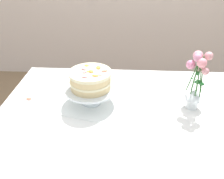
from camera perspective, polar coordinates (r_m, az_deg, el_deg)
dining_table at (r=1.32m, az=3.35°, el=-9.06°), size 1.40×1.00×0.74m
linen_napkin at (r=1.35m, az=-4.92°, el=-3.15°), size 0.39×0.39×0.00m
cake_stand at (r=1.31m, az=-5.08°, el=-0.19°), size 0.29×0.29×0.10m
layer_cake at (r=1.28m, az=-5.21°, el=2.40°), size 0.23×0.23×0.11m
flower_vase at (r=1.31m, az=19.56°, el=1.57°), size 0.12×0.11×0.32m
loose_petal_0 at (r=1.46m, az=-19.39°, el=-2.12°), size 0.04×0.04×0.01m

